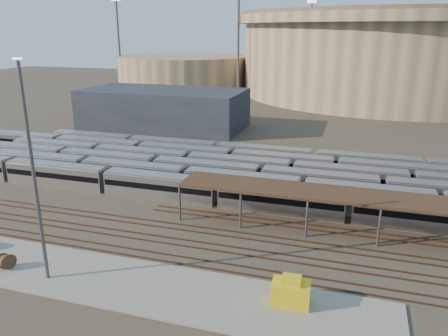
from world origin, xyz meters
TOP-DOWN VIEW (x-y plane):
  - ground at (0.00, 0.00)m, footprint 420.00×420.00m
  - apron at (-5.00, -15.00)m, footprint 50.00×9.00m
  - subway_trains at (0.96, 18.50)m, footprint 126.71×23.90m
  - inspection_shed at (22.00, 4.00)m, footprint 60.30×6.00m
  - empty_tracks at (0.00, -5.00)m, footprint 170.00×9.62m
  - stadium at (25.00, 140.00)m, footprint 124.00×124.00m
  - secondary_arena at (-60.00, 130.00)m, footprint 56.00×56.00m
  - service_building at (-35.00, 55.00)m, footprint 42.00×20.00m
  - floodlight_0 at (-30.00, 110.00)m, footprint 4.00×1.00m
  - floodlight_1 at (-85.00, 120.00)m, footprint 4.00×1.00m
  - floodlight_3 at (-10.00, 160.00)m, footprint 4.00×1.00m
  - cable_reel_west at (-21.02, -16.45)m, footprint 1.52×1.94m
  - yard_light_pole at (-15.47, -16.67)m, footprint 0.80×0.36m
  - yellow_equipment at (9.55, -13.68)m, footprint 3.71×2.44m

SIDE VIEW (x-z plane):
  - ground at x=0.00m, z-range 0.00..0.00m
  - empty_tracks at x=0.00m, z-range 0.00..0.18m
  - apron at x=-5.00m, z-range 0.00..0.20m
  - cable_reel_west at x=-21.02m, z-range 0.20..1.91m
  - yellow_equipment at x=9.55m, z-range 0.20..2.45m
  - subway_trains at x=0.96m, z-range 0.00..3.60m
  - inspection_shed at x=22.00m, z-range 2.33..7.63m
  - service_building at x=-35.00m, z-range 0.00..10.00m
  - secondary_arena at x=-60.00m, z-range 0.00..14.00m
  - yard_light_pole at x=-15.47m, z-range 0.28..22.73m
  - stadium at x=25.00m, z-range 0.22..32.72m
  - floodlight_0 at x=-30.00m, z-range 1.45..39.85m
  - floodlight_1 at x=-85.00m, z-range 1.45..39.85m
  - floodlight_3 at x=-10.00m, z-range 1.45..39.85m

